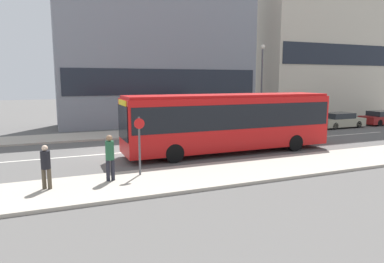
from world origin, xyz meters
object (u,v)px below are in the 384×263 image
(parked_car_1, at_px, (339,120))
(bus_stop_sign, at_px, (139,141))
(parked_car_0, at_px, (289,123))
(city_bus, at_px, (229,119))
(pedestrian_near_stop, at_px, (46,164))
(parked_car_2, at_px, (382,118))
(pedestrian_down_pavement, at_px, (110,155))
(street_lamp, at_px, (262,78))

(parked_car_1, relative_size, bus_stop_sign, 1.73)
(parked_car_0, bearing_deg, parked_car_1, -3.21)
(city_bus, relative_size, parked_car_1, 2.83)
(city_bus, xyz_separation_m, bus_stop_sign, (-5.94, -3.13, -0.33))
(parked_car_0, bearing_deg, pedestrian_near_stop, -152.74)
(parked_car_2, distance_m, pedestrian_near_stop, 30.12)
(city_bus, bearing_deg, parked_car_2, 13.15)
(city_bus, bearing_deg, pedestrian_near_stop, -161.75)
(parked_car_2, distance_m, pedestrian_down_pavement, 27.85)
(pedestrian_near_stop, bearing_deg, parked_car_0, -130.27)
(city_bus, height_order, bus_stop_sign, city_bus)
(city_bus, xyz_separation_m, pedestrian_down_pavement, (-7.23, -3.51, -0.72))
(bus_stop_sign, bearing_deg, parked_car_0, 31.19)
(parked_car_0, distance_m, pedestrian_down_pavement, 18.40)
(street_lamp, bearing_deg, pedestrian_near_stop, -146.67)
(parked_car_0, height_order, pedestrian_near_stop, pedestrian_near_stop)
(parked_car_1, distance_m, bus_stop_sign, 21.55)
(parked_car_2, height_order, street_lamp, street_lamp)
(city_bus, height_order, parked_car_2, city_bus)
(parked_car_1, distance_m, pedestrian_near_stop, 25.10)
(pedestrian_down_pavement, bearing_deg, street_lamp, 27.33)
(parked_car_0, bearing_deg, parked_car_2, -1.37)
(pedestrian_near_stop, height_order, bus_stop_sign, bus_stop_sign)
(parked_car_0, relative_size, parked_car_2, 1.03)
(parked_car_0, relative_size, pedestrian_down_pavement, 2.45)
(pedestrian_near_stop, bearing_deg, parked_car_1, -136.25)
(city_bus, distance_m, pedestrian_near_stop, 10.29)
(pedestrian_near_stop, height_order, street_lamp, street_lamp)
(pedestrian_down_pavement, distance_m, street_lamp, 17.95)
(city_bus, bearing_deg, street_lamp, 43.24)
(street_lamp, bearing_deg, parked_car_0, -38.49)
(parked_car_1, xyz_separation_m, pedestrian_down_pavement, (-21.05, -8.94, 0.57))
(city_bus, relative_size, street_lamp, 1.77)
(pedestrian_near_stop, relative_size, bus_stop_sign, 0.67)
(bus_stop_sign, height_order, street_lamp, street_lamp)
(parked_car_0, height_order, bus_stop_sign, bus_stop_sign)
(pedestrian_down_pavement, height_order, street_lamp, street_lamp)
(city_bus, xyz_separation_m, street_lamp, (6.89, 7.14, 2.39))
(parked_car_0, xyz_separation_m, pedestrian_near_stop, (-18.24, -9.40, 0.45))
(pedestrian_near_stop, bearing_deg, street_lamp, -124.20)
(parked_car_1, xyz_separation_m, bus_stop_sign, (-19.75, -8.56, 0.96))
(parked_car_0, distance_m, parked_car_2, 10.45)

